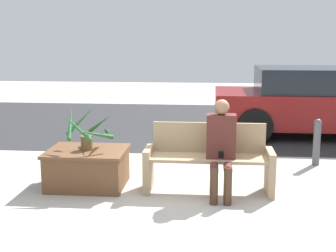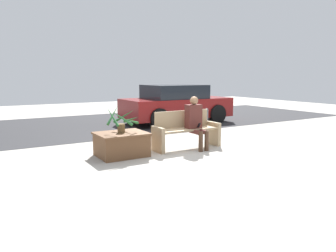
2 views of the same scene
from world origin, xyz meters
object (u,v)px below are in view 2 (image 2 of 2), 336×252
Objects in this scene: bollard_post at (206,120)px; bench at (186,130)px; person_seated at (196,120)px; parked_car at (176,104)px; planter_box at (122,144)px; potted_plant at (122,121)px.

bench is at bearing -140.24° from bollard_post.
person_seated is 2.30m from bollard_post.
bench is 4.36m from parked_car.
person_seated is at bearing -7.06° from planter_box.
parked_car reaches higher than bench.
planter_box is 5.37m from parked_car.
person_seated is at bearing -116.08° from parked_car.
person_seated is 1.67× the size of bollard_post.
planter_box is 1.42× the size of bollard_post.
planter_box is (-1.69, 0.04, -0.16)m from bench.
bench is 0.43× the size of parked_car.
parked_car is at bearing 44.74° from planter_box.
person_seated is 1.65× the size of potted_plant.
bench is 1.58× the size of planter_box.
planter_box is at bearing -157.71° from bollard_post.
bench is 1.35× the size of person_seated.
person_seated is 1.91m from planter_box.
person_seated reaches higher than potted_plant.
parked_car reaches higher than planter_box.
bollard_post is at bearing 39.76° from bench.
parked_car reaches higher than person_seated.
bench is at bearing -1.52° from planter_box.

